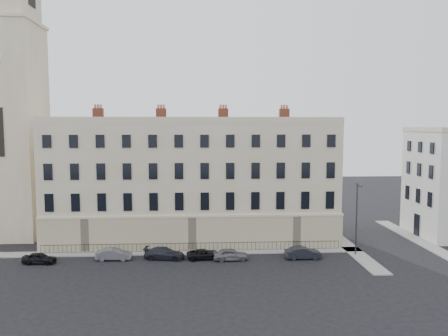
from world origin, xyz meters
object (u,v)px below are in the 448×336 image
(car_d, at_px, (204,254))
(car_b, at_px, (114,254))
(car_f, at_px, (303,253))
(car_a, at_px, (39,258))
(streetlamp, at_px, (357,216))
(car_c, at_px, (164,253))
(car_e, at_px, (231,254))

(car_d, bearing_deg, car_b, 79.89)
(car_f, bearing_deg, car_a, 88.29)
(car_f, xyz_separation_m, streetlamp, (6.31, 0.94, 3.94))
(car_a, bearing_deg, car_c, -81.65)
(car_b, height_order, car_d, car_b)
(car_a, bearing_deg, streetlamp, -83.84)
(car_c, bearing_deg, car_f, -83.68)
(car_f, bearing_deg, streetlamp, -83.53)
(car_a, xyz_separation_m, car_c, (13.29, 0.92, 0.05))
(car_e, xyz_separation_m, streetlamp, (14.43, 1.04, 3.95))
(car_c, xyz_separation_m, streetlamp, (21.76, 0.15, 3.96))
(car_a, distance_m, car_b, 7.79)
(car_d, distance_m, streetlamp, 17.80)
(car_c, distance_m, car_f, 15.47)
(car_b, bearing_deg, car_e, -93.19)
(car_b, distance_m, car_c, 5.54)
(car_e, bearing_deg, car_d, 75.39)
(car_a, distance_m, car_d, 17.74)
(car_a, height_order, car_d, car_a)
(car_b, bearing_deg, car_a, 97.22)
(car_a, relative_size, car_c, 0.79)
(car_a, distance_m, car_c, 13.32)
(car_d, bearing_deg, car_a, 83.28)
(car_d, distance_m, car_e, 2.97)
(car_d, bearing_deg, streetlamp, -97.71)
(car_a, bearing_deg, car_b, -79.02)
(streetlamp, bearing_deg, car_f, -179.06)
(car_f, bearing_deg, car_d, 85.12)
(car_b, relative_size, car_c, 0.87)
(car_d, relative_size, car_e, 1.00)
(car_b, bearing_deg, car_f, -91.42)
(car_d, bearing_deg, car_f, -101.87)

